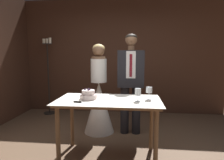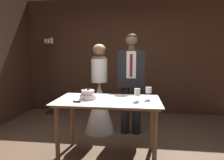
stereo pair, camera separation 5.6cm
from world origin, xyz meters
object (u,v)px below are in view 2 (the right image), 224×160
bride (99,100)px  candle_stand (50,76)px  wine_glass_middle (149,91)px  groom (131,79)px  cake_table (108,107)px  cake_knife (83,102)px  wine_glass_near (137,93)px  tiered_cake (88,95)px

bride → candle_stand: bearing=143.9°
wine_glass_middle → groom: 0.86m
cake_table → bride: (-0.28, 0.88, -0.12)m
bride → groom: size_ratio=0.90×
cake_knife → groom: bearing=74.8°
cake_knife → candle_stand: bearing=134.9°
cake_table → wine_glass_near: wine_glass_near is taller
wine_glass_middle → groom: size_ratio=0.10×
groom → candle_stand: candle_stand is taller
cake_table → bride: size_ratio=0.87×
cake_knife → wine_glass_middle: bearing=31.1°
wine_glass_middle → bride: (-0.82, 0.82, -0.34)m
wine_glass_near → bride: 1.19m
tiered_cake → cake_knife: tiered_cake is taller
cake_table → tiered_cake: tiered_cake is taller
tiered_cake → candle_stand: bearing=126.3°
tiered_cake → wine_glass_middle: bearing=4.1°
tiered_cake → cake_knife: size_ratio=0.50×
cake_table → wine_glass_near: (0.39, -0.05, 0.21)m
cake_table → candle_stand: 2.51m
tiered_cake → wine_glass_near: size_ratio=1.35×
wine_glass_middle → tiered_cake: bearing=-175.9°
wine_glass_middle → cake_table: bearing=-173.5°
tiered_cake → wine_glass_middle: size_ratio=1.32×
bride → cake_table: bearing=-72.2°
wine_glass_middle → bride: 1.21m
bride → candle_stand: size_ratio=0.89×
cake_table → cake_knife: (-0.28, -0.22, 0.11)m
cake_table → cake_knife: 0.37m
groom → tiered_cake: bearing=-122.4°
cake_knife → bride: 1.13m
wine_glass_near → bride: (-0.67, 0.93, -0.33)m
cake_knife → bride: (-0.00, 1.11, -0.23)m
tiered_cake → candle_stand: 2.33m
bride → wine_glass_middle: bearing=-45.1°
tiered_cake → candle_stand: (-1.38, 1.88, 0.03)m
wine_glass_near → candle_stand: (-2.04, 1.93, -0.03)m
groom → cake_table: bearing=-107.8°
wine_glass_near → cake_knife: bearing=-165.0°
groom → candle_stand: 2.18m
cake_table → candle_stand: bearing=131.3°
wine_glass_middle → candle_stand: (-2.19, 1.82, -0.04)m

